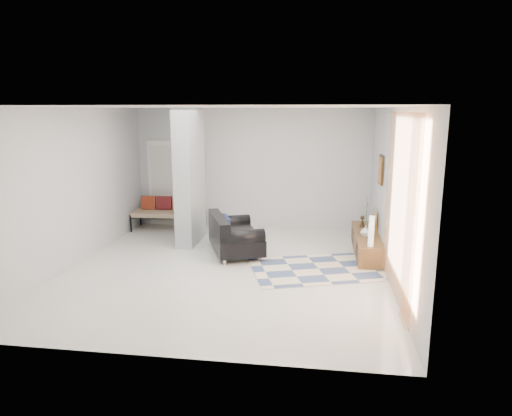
# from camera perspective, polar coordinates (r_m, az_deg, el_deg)

# --- Properties ---
(floor) EXTENTS (6.00, 6.00, 0.00)m
(floor) POSITION_cam_1_polar(r_m,az_deg,el_deg) (8.16, -3.62, -7.58)
(floor) COLOR silver
(floor) RESTS_ON ground
(ceiling) EXTENTS (6.00, 6.00, 0.00)m
(ceiling) POSITION_cam_1_polar(r_m,az_deg,el_deg) (7.68, -3.90, 12.48)
(ceiling) COLOR white
(ceiling) RESTS_ON wall_back
(wall_back) EXTENTS (6.00, 0.00, 6.00)m
(wall_back) POSITION_cam_1_polar(r_m,az_deg,el_deg) (10.72, -0.50, 4.91)
(wall_back) COLOR silver
(wall_back) RESTS_ON ground
(wall_front) EXTENTS (6.00, 0.00, 6.00)m
(wall_front) POSITION_cam_1_polar(r_m,az_deg,el_deg) (4.97, -10.78, -3.84)
(wall_front) COLOR silver
(wall_front) RESTS_ON ground
(wall_left) EXTENTS (0.00, 6.00, 6.00)m
(wall_left) POSITION_cam_1_polar(r_m,az_deg,el_deg) (8.78, -21.64, 2.43)
(wall_left) COLOR silver
(wall_left) RESTS_ON ground
(wall_right) EXTENTS (0.00, 6.00, 6.00)m
(wall_right) POSITION_cam_1_polar(r_m,az_deg,el_deg) (7.73, 16.64, 1.57)
(wall_right) COLOR silver
(wall_right) RESTS_ON ground
(partition_column) EXTENTS (0.35, 1.20, 2.80)m
(partition_column) POSITION_cam_1_polar(r_m,az_deg,el_deg) (9.60, -8.27, 3.93)
(partition_column) COLOR #A1A6A8
(partition_column) RESTS_ON floor
(hallway_door) EXTENTS (0.85, 0.06, 2.04)m
(hallway_door) POSITION_cam_1_polar(r_m,az_deg,el_deg) (11.24, -11.20, 3.05)
(hallway_door) COLOR white
(hallway_door) RESTS_ON floor
(curtain) EXTENTS (0.00, 2.55, 2.55)m
(curtain) POSITION_cam_1_polar(r_m,az_deg,el_deg) (6.59, 17.42, 0.20)
(curtain) COLOR orange
(curtain) RESTS_ON wall_right
(wall_art) EXTENTS (0.04, 0.45, 0.55)m
(wall_art) POSITION_cam_1_polar(r_m,az_deg,el_deg) (8.94, 15.36, 4.64)
(wall_art) COLOR #3A250F
(wall_art) RESTS_ON wall_right
(media_console) EXTENTS (0.45, 2.06, 0.80)m
(media_console) POSITION_cam_1_polar(r_m,az_deg,el_deg) (9.21, 13.62, -4.25)
(media_console) COLOR brown
(media_console) RESTS_ON floor
(loveseat) EXTENTS (1.34, 1.68, 0.76)m
(loveseat) POSITION_cam_1_polar(r_m,az_deg,el_deg) (8.91, -2.92, -3.44)
(loveseat) COLOR silver
(loveseat) RESTS_ON floor
(daybed) EXTENTS (1.68, 0.77, 0.77)m
(daybed) POSITION_cam_1_polar(r_m,az_deg,el_deg) (10.90, -10.94, -0.43)
(daybed) COLOR black
(daybed) RESTS_ON floor
(area_rug) EXTENTS (2.67, 2.17, 0.01)m
(area_rug) POSITION_cam_1_polar(r_m,az_deg,el_deg) (8.19, 7.80, -7.55)
(area_rug) COLOR beige
(area_rug) RESTS_ON floor
(cylinder_lamp) EXTENTS (0.10, 0.10, 0.54)m
(cylinder_lamp) POSITION_cam_1_polar(r_m,az_deg,el_deg) (8.25, 14.21, -2.84)
(cylinder_lamp) COLOR silver
(cylinder_lamp) RESTS_ON media_console
(bronze_figurine) EXTENTS (0.13, 0.13, 0.23)m
(bronze_figurine) POSITION_cam_1_polar(r_m,az_deg,el_deg) (9.61, 13.14, -1.63)
(bronze_figurine) COLOR black
(bronze_figurine) RESTS_ON media_console
(vase) EXTENTS (0.22, 0.22, 0.21)m
(vase) POSITION_cam_1_polar(r_m,az_deg,el_deg) (8.89, 13.54, -2.84)
(vase) COLOR white
(vase) RESTS_ON media_console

